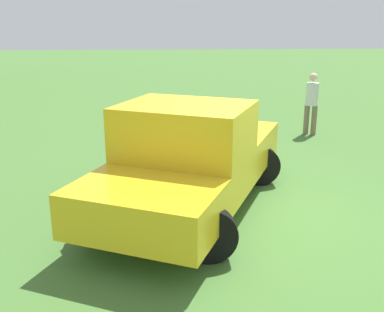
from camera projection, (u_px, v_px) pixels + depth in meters
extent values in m
plane|color=#477533|center=(250.00, 212.00, 7.35)|extent=(80.00, 80.00, 0.00)
cylinder|color=black|center=(181.00, 157.00, 9.02)|extent=(0.73, 0.22, 0.73)
cylinder|color=black|center=(260.00, 166.00, 8.49)|extent=(0.73, 0.22, 0.73)
cylinder|color=black|center=(100.00, 217.00, 6.31)|extent=(0.73, 0.22, 0.73)
cylinder|color=black|center=(209.00, 235.00, 5.77)|extent=(0.73, 0.22, 0.73)
cube|color=gold|center=(218.00, 145.00, 8.57)|extent=(2.50, 2.50, 0.64)
cube|color=gold|center=(186.00, 149.00, 6.93)|extent=(2.34, 2.15, 1.40)
cube|color=slate|center=(185.00, 121.00, 6.81)|extent=(2.11, 1.88, 0.48)
cube|color=gold|center=(161.00, 196.00, 6.20)|extent=(2.65, 2.84, 0.60)
cube|color=silver|center=(231.00, 147.00, 9.44)|extent=(1.71, 0.85, 0.16)
cylinder|color=#7A6B51|center=(314.00, 120.00, 12.12)|extent=(0.14, 0.14, 0.79)
cylinder|color=#7A6B51|center=(306.00, 120.00, 12.19)|extent=(0.14, 0.14, 0.79)
cylinder|color=silver|center=(312.00, 94.00, 11.95)|extent=(0.42, 0.42, 0.60)
sphere|color=beige|center=(313.00, 77.00, 11.82)|extent=(0.22, 0.22, 0.22)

